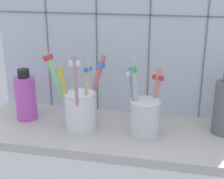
{
  "coord_description": "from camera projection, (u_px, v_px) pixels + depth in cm",
  "views": [
    {
      "loc": [
        14.04,
        -65.31,
        35.46
      ],
      "look_at": [
        0.0,
        -0.89,
        11.97
      ],
      "focal_mm": 52.34,
      "sensor_mm": 36.0,
      "label": 1
    }
  ],
  "objects": [
    {
      "name": "toothbrush_cup_left",
      "position": [
        79.0,
        107.0,
        0.73
      ],
      "size": [
        13.67,
        11.73,
        18.4
      ],
      "color": "white",
      "rests_on": "counter_slab"
    },
    {
      "name": "toothbrush_cup_right",
      "position": [
        144.0,
        114.0,
        0.7
      ],
      "size": [
        7.97,
        7.29,
        17.07
      ],
      "color": "silver",
      "rests_on": "counter_slab"
    },
    {
      "name": "tile_wall_back",
      "position": [
        123.0,
        31.0,
        0.78
      ],
      "size": [
        64.0,
        2.2,
        45.0
      ],
      "color": "silver",
      "rests_on": "ground"
    },
    {
      "name": "counter_slab",
      "position": [
        113.0,
        133.0,
        0.74
      ],
      "size": [
        64.0,
        22.0,
        2.0
      ],
      "primitive_type": "cube",
      "color": "#BCB7AD",
      "rests_on": "ground"
    },
    {
      "name": "soap_bottle",
      "position": [
        26.0,
        97.0,
        0.78
      ],
      "size": [
        4.97,
        4.97,
        12.49
      ],
      "color": "#CA52C2",
      "rests_on": "counter_slab"
    }
  ]
}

